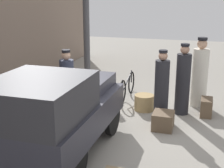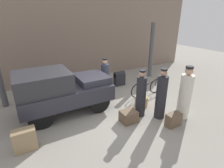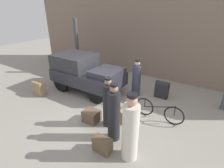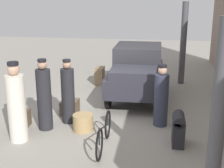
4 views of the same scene
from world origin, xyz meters
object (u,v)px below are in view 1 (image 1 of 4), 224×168
at_px(bicycle, 127,87).
at_px(porter_with_bicycle, 67,83).
at_px(wicker_basket, 144,102).
at_px(suitcase_tan_flat, 206,107).
at_px(trunk_barrel_dark, 70,84).
at_px(truck, 55,109).
at_px(porter_standing_middle, 162,88).
at_px(suitcase_small_leather, 163,121).
at_px(porter_lifting_near_truck, 200,75).
at_px(conductor_in_dark_uniform, 183,82).

xyz_separation_m(bicycle, porter_with_bicycle, (-1.47, 1.24, 0.39)).
xyz_separation_m(wicker_basket, suitcase_tan_flat, (0.07, -1.59, 0.01)).
bearing_deg(trunk_barrel_dark, truck, -159.74).
bearing_deg(porter_standing_middle, truck, 145.69).
bearing_deg(suitcase_small_leather, porter_lifting_near_truck, -20.83).
bearing_deg(bicycle, porter_with_bicycle, 139.88).
bearing_deg(trunk_barrel_dark, suitcase_small_leather, -116.41).
height_order(bicycle, suitcase_small_leather, bicycle).
bearing_deg(conductor_in_dark_uniform, porter_lifting_near_truck, -28.04).
distance_m(wicker_basket, suitcase_tan_flat, 1.59).
height_order(porter_with_bicycle, suitcase_small_leather, porter_with_bicycle).
height_order(truck, wicker_basket, truck).
relative_size(truck, wicker_basket, 6.34).
relative_size(porter_standing_middle, trunk_barrel_dark, 2.29).
xyz_separation_m(porter_with_bicycle, porter_standing_middle, (0.16, -2.43, 0.05)).
xyz_separation_m(bicycle, porter_standing_middle, (-1.31, -1.19, 0.44)).
xyz_separation_m(bicycle, trunk_barrel_dark, (-0.43, 1.64, 0.05)).
distance_m(wicker_basket, trunk_barrel_dark, 2.37).
xyz_separation_m(porter_lifting_near_truck, conductor_in_dark_uniform, (-0.73, 0.39, -0.03)).
height_order(bicycle, porter_with_bicycle, porter_with_bicycle).
relative_size(porter_with_bicycle, suitcase_tan_flat, 3.16).
distance_m(bicycle, wicker_basket, 1.10).
xyz_separation_m(truck, porter_standing_middle, (2.39, -1.63, -0.13)).
distance_m(porter_standing_middle, suitcase_tan_flat, 1.33).
xyz_separation_m(porter_lifting_near_truck, trunk_barrel_dark, (-0.36, 3.68, -0.46)).
bearing_deg(trunk_barrel_dark, suitcase_tan_flat, -95.03).
bearing_deg(porter_standing_middle, conductor_in_dark_uniform, -42.32).
bearing_deg(truck, wicker_basket, -21.52).
xyz_separation_m(porter_with_bicycle, trunk_barrel_dark, (1.04, 0.40, -0.34)).
distance_m(suitcase_tan_flat, suitcase_small_leather, 1.47).
bearing_deg(truck, suitcase_small_leather, -44.93).
xyz_separation_m(wicker_basket, conductor_in_dark_uniform, (0.05, -0.97, 0.63)).
xyz_separation_m(bicycle, suitcase_tan_flat, (-0.78, -2.27, -0.13)).
bearing_deg(suitcase_tan_flat, trunk_barrel_dark, 84.97).
height_order(porter_standing_middle, conductor_in_dark_uniform, conductor_in_dark_uniform).
bearing_deg(suitcase_tan_flat, conductor_in_dark_uniform, 92.29).
bearing_deg(truck, trunk_barrel_dark, 20.26).
bearing_deg(porter_standing_middle, suitcase_small_leather, -166.25).
distance_m(porter_lifting_near_truck, conductor_in_dark_uniform, 0.82).
xyz_separation_m(porter_standing_middle, suitcase_small_leather, (-0.61, -0.15, -0.59)).
bearing_deg(porter_with_bicycle, conductor_in_dark_uniform, -77.00).
height_order(truck, suitcase_small_leather, truck).
xyz_separation_m(truck, suitcase_tan_flat, (2.92, -2.71, -0.70)).
bearing_deg(porter_lifting_near_truck, porter_with_bicycle, 113.06).
relative_size(truck, suitcase_small_leather, 6.15).
height_order(porter_with_bicycle, porter_lifting_near_truck, porter_lifting_near_truck).
distance_m(porter_standing_middle, trunk_barrel_dark, 2.99).
bearing_deg(bicycle, porter_standing_middle, -137.65).
relative_size(truck, trunk_barrel_dark, 4.36).
distance_m(wicker_basket, suitcase_small_leather, 1.25).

